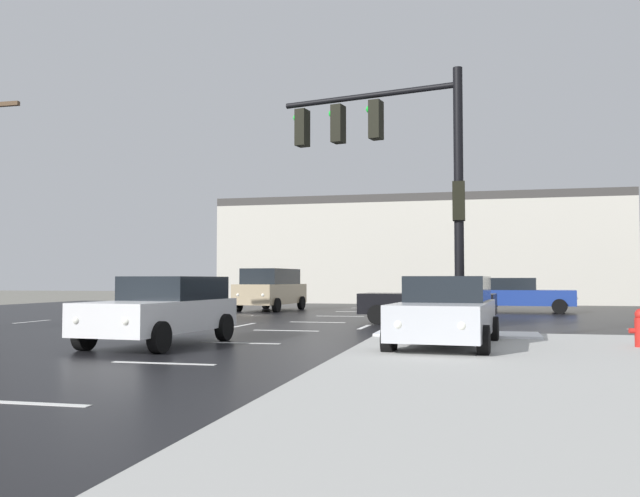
# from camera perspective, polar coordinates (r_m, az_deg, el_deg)

# --- Properties ---
(ground_plane) EXTENTS (120.00, 120.00, 0.00)m
(ground_plane) POSITION_cam_1_polar(r_m,az_deg,el_deg) (22.04, -1.42, -6.60)
(ground_plane) COLOR slate
(road_asphalt) EXTENTS (44.00, 44.00, 0.02)m
(road_asphalt) POSITION_cam_1_polar(r_m,az_deg,el_deg) (22.04, -1.42, -6.58)
(road_asphalt) COLOR black
(road_asphalt) RESTS_ON ground_plane
(snow_strip_curbside) EXTENTS (4.00, 1.60, 0.06)m
(snow_strip_curbside) POSITION_cam_1_polar(r_m,az_deg,el_deg) (17.34, 11.45, -7.07)
(snow_strip_curbside) COLOR white
(snow_strip_curbside) RESTS_ON sidewalk_corner
(lane_markings) EXTENTS (36.15, 36.15, 0.01)m
(lane_markings) POSITION_cam_1_polar(r_m,az_deg,el_deg) (20.42, 0.90, -6.85)
(lane_markings) COLOR silver
(lane_markings) RESTS_ON road_asphalt
(traffic_signal_mast) EXTENTS (4.58, 1.29, 6.34)m
(traffic_signal_mast) POSITION_cam_1_polar(r_m,az_deg,el_deg) (16.59, 6.67, 7.59)
(traffic_signal_mast) COLOR black
(traffic_signal_mast) RESTS_ON sidewalk_corner
(strip_building_background) EXTENTS (25.62, 8.00, 6.83)m
(strip_building_background) POSITION_cam_1_polar(r_m,az_deg,el_deg) (45.68, 8.34, -0.23)
(strip_building_background) COLOR beige
(strip_building_background) RESTS_ON ground_plane
(sedan_blue) EXTENTS (4.66, 2.35, 1.58)m
(sedan_blue) POSITION_cam_1_polar(r_m,az_deg,el_deg) (32.34, 16.45, -3.71)
(sedan_blue) COLOR navy
(sedan_blue) RESTS_ON road_asphalt
(sedan_black) EXTENTS (4.66, 2.36, 1.58)m
(sedan_black) POSITION_cam_1_polar(r_m,az_deg,el_deg) (23.38, 9.47, -4.25)
(sedan_black) COLOR black
(sedan_black) RESTS_ON road_asphalt
(sedan_silver) EXTENTS (2.31, 4.64, 1.58)m
(sedan_silver) POSITION_cam_1_polar(r_m,az_deg,el_deg) (14.87, 10.60, -5.19)
(sedan_silver) COLOR #B7BABF
(sedan_silver) RESTS_ON road_asphalt
(suv_tan) EXTENTS (2.56, 4.98, 2.03)m
(suv_tan) POSITION_cam_1_polar(r_m,az_deg,el_deg) (33.16, -4.15, -3.38)
(suv_tan) COLOR tan
(suv_tan) RESTS_ON road_asphalt
(sedan_white) EXTENTS (2.29, 4.64, 1.58)m
(sedan_white) POSITION_cam_1_polar(r_m,az_deg,el_deg) (16.20, -13.00, -4.95)
(sedan_white) COLOR white
(sedan_white) RESTS_ON road_asphalt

